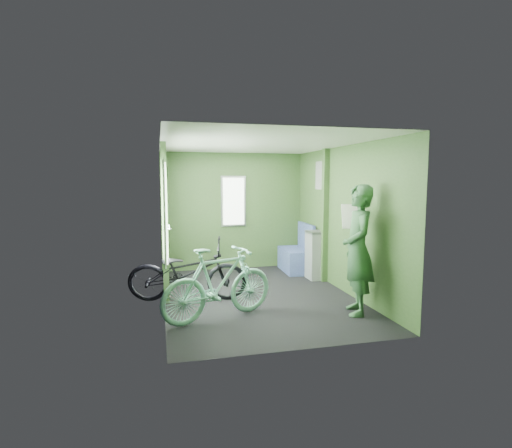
{
  "coord_description": "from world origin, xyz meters",
  "views": [
    {
      "loc": [
        -1.44,
        -5.78,
        1.77
      ],
      "look_at": [
        0.0,
        0.1,
        1.1
      ],
      "focal_mm": 28.0,
      "sensor_mm": 36.0,
      "label": 1
    }
  ],
  "objects_px": {
    "waste_box": "(315,255)",
    "bench_seat": "(297,257)",
    "passenger": "(358,250)",
    "bicycle_mint": "(219,319)",
    "bicycle_black": "(188,302)"
  },
  "relations": [
    {
      "from": "waste_box",
      "to": "bicycle_mint",
      "type": "bearing_deg",
      "value": -139.69
    },
    {
      "from": "bicycle_black",
      "to": "bench_seat",
      "type": "distance_m",
      "value": 2.68
    },
    {
      "from": "bicycle_black",
      "to": "waste_box",
      "type": "bearing_deg",
      "value": -60.08
    },
    {
      "from": "bicycle_mint",
      "to": "bench_seat",
      "type": "bearing_deg",
      "value": -59.04
    },
    {
      "from": "waste_box",
      "to": "bench_seat",
      "type": "xyz_separation_m",
      "value": [
        -0.11,
        0.64,
        -0.16
      ]
    },
    {
      "from": "passenger",
      "to": "waste_box",
      "type": "distance_m",
      "value": 1.94
    },
    {
      "from": "bicycle_mint",
      "to": "passenger",
      "type": "distance_m",
      "value": 2.02
    },
    {
      "from": "bicycle_black",
      "to": "waste_box",
      "type": "height_order",
      "value": "waste_box"
    },
    {
      "from": "passenger",
      "to": "waste_box",
      "type": "xyz_separation_m",
      "value": [
        0.17,
        1.88,
        -0.43
      ]
    },
    {
      "from": "bench_seat",
      "to": "waste_box",
      "type": "bearing_deg",
      "value": -77.9
    },
    {
      "from": "passenger",
      "to": "bench_seat",
      "type": "relative_size",
      "value": 1.85
    },
    {
      "from": "passenger",
      "to": "bench_seat",
      "type": "bearing_deg",
      "value": -165.91
    },
    {
      "from": "bicycle_black",
      "to": "waste_box",
      "type": "distance_m",
      "value": 2.51
    },
    {
      "from": "passenger",
      "to": "bench_seat",
      "type": "xyz_separation_m",
      "value": [
        0.06,
        2.53,
        -0.59
      ]
    },
    {
      "from": "bicycle_mint",
      "to": "bench_seat",
      "type": "height_order",
      "value": "bench_seat"
    }
  ]
}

